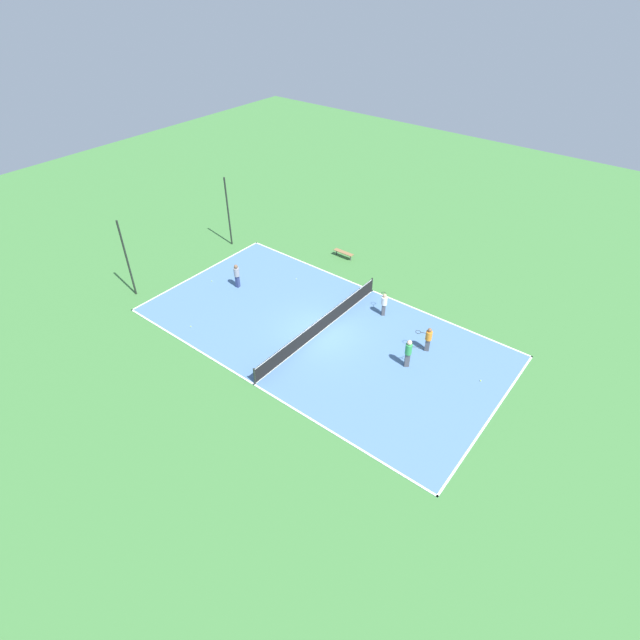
% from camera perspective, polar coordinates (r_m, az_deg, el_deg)
% --- Properties ---
extents(ground_plane, '(80.00, 80.00, 0.00)m').
position_cam_1_polar(ground_plane, '(29.29, 0.00, -1.40)').
color(ground_plane, '#3D7538').
extents(court_surface, '(11.16, 21.21, 0.02)m').
position_cam_1_polar(court_surface, '(29.28, 0.00, -1.39)').
color(court_surface, '#4C729E').
rests_on(court_surface, ground_plane).
extents(tennis_net, '(10.96, 0.10, 1.01)m').
position_cam_1_polar(tennis_net, '(28.96, 0.00, -0.57)').
color(tennis_net, black).
rests_on(tennis_net, court_surface).
extents(bench, '(0.36, 1.56, 0.45)m').
position_cam_1_polar(bench, '(36.32, 2.71, 7.68)').
color(bench, olive).
rests_on(bench, ground_plane).
extents(player_baseline_gray, '(0.43, 0.43, 1.68)m').
position_cam_1_polar(player_baseline_gray, '(33.11, -9.50, 5.17)').
color(player_baseline_gray, navy).
rests_on(player_baseline_gray, court_surface).
extents(player_far_green, '(0.82, 0.95, 1.76)m').
position_cam_1_polar(player_far_green, '(26.77, 10.08, -3.57)').
color(player_far_green, '#4C4C51').
rests_on(player_far_green, court_surface).
extents(player_center_orange, '(0.69, 0.99, 1.55)m').
position_cam_1_polar(player_center_orange, '(28.09, 12.27, -2.01)').
color(player_center_orange, '#4C4C51').
rests_on(player_center_orange, court_surface).
extents(player_far_white, '(0.94, 0.83, 1.52)m').
position_cam_1_polar(player_far_white, '(30.39, 7.33, 1.95)').
color(player_far_white, '#4C4C51').
rests_on(player_far_white, court_surface).
extents(tennis_ball_near_net, '(0.07, 0.07, 0.07)m').
position_cam_1_polar(tennis_ball_near_net, '(33.95, -2.74, 4.72)').
color(tennis_ball_near_net, '#CCE033').
rests_on(tennis_ball_near_net, court_surface).
extents(tennis_ball_far_baseline, '(0.07, 0.07, 0.07)m').
position_cam_1_polar(tennis_ball_far_baseline, '(34.46, -12.27, 4.37)').
color(tennis_ball_far_baseline, '#CCE033').
rests_on(tennis_ball_far_baseline, court_surface).
extents(tennis_ball_left_sideline, '(0.07, 0.07, 0.07)m').
position_cam_1_polar(tennis_ball_left_sideline, '(27.46, 17.87, -6.62)').
color(tennis_ball_left_sideline, '#CCE033').
rests_on(tennis_ball_left_sideline, court_surface).
extents(tennis_ball_midcourt, '(0.07, 0.07, 0.07)m').
position_cam_1_polar(tennis_ball_midcourt, '(30.61, -14.55, -0.72)').
color(tennis_ball_midcourt, '#CCE033').
rests_on(tennis_ball_midcourt, court_surface).
extents(fence_post_back_left, '(0.12, 0.12, 5.22)m').
position_cam_1_polar(fence_post_back_left, '(33.34, -21.21, 6.52)').
color(fence_post_back_left, black).
rests_on(fence_post_back_left, ground_plane).
extents(fence_post_back_right, '(0.12, 0.12, 5.22)m').
position_cam_1_polar(fence_post_back_right, '(37.67, -10.45, 12.04)').
color(fence_post_back_right, black).
rests_on(fence_post_back_right, ground_plane).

